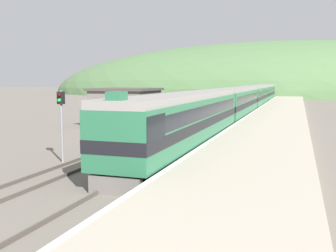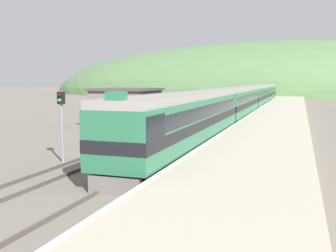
# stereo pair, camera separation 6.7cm
# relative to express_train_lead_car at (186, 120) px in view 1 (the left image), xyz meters

# --- Properties ---
(track_main) EXTENTS (1.52, 180.00, 0.16)m
(track_main) POSITION_rel_express_train_lead_car_xyz_m (0.00, 43.77, -2.04)
(track_main) COLOR #4C443D
(track_main) RESTS_ON ground
(track_siding) EXTENTS (1.52, 180.00, 0.16)m
(track_siding) POSITION_rel_express_train_lead_car_xyz_m (-4.39, 43.77, -2.04)
(track_siding) COLOR #4C443D
(track_siding) RESTS_ON ground
(platform) EXTENTS (6.34, 140.00, 0.86)m
(platform) POSITION_rel_express_train_lead_car_xyz_m (4.74, 23.77, -1.70)
(platform) COLOR #B2A893
(platform) RESTS_ON ground
(distant_hills) EXTENTS (167.31, 75.29, 35.71)m
(distant_hills) POSITION_rel_express_train_lead_car_xyz_m (0.00, 114.40, -2.12)
(distant_hills) COLOR #517547
(distant_hills) RESTS_ON ground
(station_shed) EXTENTS (6.06, 6.39, 3.95)m
(station_shed) POSITION_rel_express_train_lead_car_xyz_m (-9.68, 11.78, -0.13)
(station_shed) COLOR slate
(station_shed) RESTS_ON ground
(express_train_lead_car) EXTENTS (2.97, 22.01, 4.24)m
(express_train_lead_car) POSITION_rel_express_train_lead_car_xyz_m (0.00, 0.00, 0.00)
(express_train_lead_car) COLOR black
(express_train_lead_car) RESTS_ON ground
(carriage_second) EXTENTS (2.96, 19.60, 3.88)m
(carriage_second) POSITION_rel_express_train_lead_car_xyz_m (0.00, 21.92, -0.01)
(carriage_second) COLOR black
(carriage_second) RESTS_ON ground
(carriage_third) EXTENTS (2.96, 19.60, 3.88)m
(carriage_third) POSITION_rel_express_train_lead_car_xyz_m (0.00, 42.39, -0.01)
(carriage_third) COLOR black
(carriage_third) RESTS_ON ground
(carriage_fourth) EXTENTS (2.96, 19.60, 3.88)m
(carriage_fourth) POSITION_rel_express_train_lead_car_xyz_m (0.00, 62.87, -0.01)
(carriage_fourth) COLOR black
(carriage_fourth) RESTS_ON ground
(signal_post_siding) EXTENTS (0.36, 0.42, 4.12)m
(signal_post_siding) POSITION_rel_express_train_lead_car_xyz_m (-5.76, -5.63, 0.82)
(signal_post_siding) COLOR gray
(signal_post_siding) RESTS_ON ground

